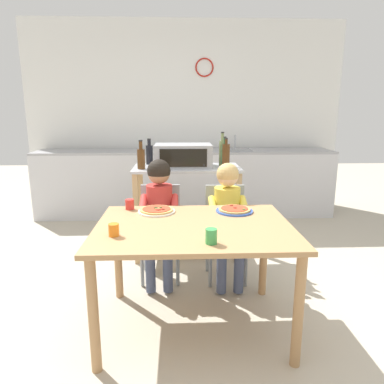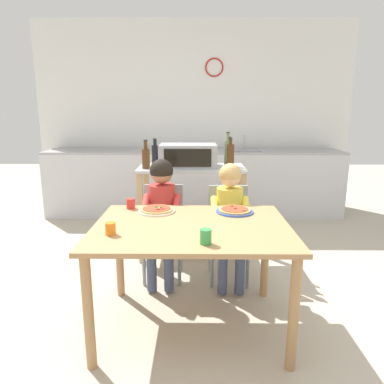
# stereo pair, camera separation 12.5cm
# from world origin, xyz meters

# --- Properties ---
(ground_plane) EXTENTS (12.34, 12.34, 0.00)m
(ground_plane) POSITION_xyz_m (0.00, 1.23, 0.00)
(ground_plane) COLOR #B7AD99
(back_wall_tiled) EXTENTS (4.54, 0.14, 2.70)m
(back_wall_tiled) POSITION_xyz_m (0.00, 3.15, 1.35)
(back_wall_tiled) COLOR white
(back_wall_tiled) RESTS_ON ground
(kitchen_counter) EXTENTS (4.09, 0.60, 1.11)m
(kitchen_counter) POSITION_xyz_m (0.00, 2.74, 0.46)
(kitchen_counter) COLOR silver
(kitchen_counter) RESTS_ON ground
(kitchen_island_cart) EXTENTS (1.05, 0.53, 0.92)m
(kitchen_island_cart) POSITION_xyz_m (-0.01, 1.27, 0.61)
(kitchen_island_cart) COLOR #B7BABF
(kitchen_island_cart) RESTS_ON ground
(toaster_oven) EXTENTS (0.55, 0.36, 0.22)m
(toaster_oven) POSITION_xyz_m (-0.05, 1.28, 1.03)
(toaster_oven) COLOR #999BA0
(toaster_oven) RESTS_ON kitchen_island_cart
(bottle_brown_beer) EXTENTS (0.07, 0.07, 0.26)m
(bottle_brown_beer) POSITION_xyz_m (-0.39, 1.46, 1.02)
(bottle_brown_beer) COLOR black
(bottle_brown_beer) RESTS_ON kitchen_island_cart
(bottle_slim_sauce) EXTENTS (0.06, 0.06, 0.30)m
(bottle_slim_sauce) POSITION_xyz_m (0.35, 1.20, 1.04)
(bottle_slim_sauce) COLOR #1E4723
(bottle_slim_sauce) RESTS_ON kitchen_island_cart
(bottle_tall_green_wine) EXTENTS (0.07, 0.07, 0.27)m
(bottle_tall_green_wine) POSITION_xyz_m (-0.45, 1.17, 1.02)
(bottle_tall_green_wine) COLOR #4C2D14
(bottle_tall_green_wine) RESTS_ON kitchen_island_cart
(bottle_dark_olive_oil) EXTENTS (0.07, 0.07, 0.30)m
(bottle_dark_olive_oil) POSITION_xyz_m (0.35, 1.09, 1.04)
(bottle_dark_olive_oil) COLOR #4C2D14
(bottle_dark_olive_oil) RESTS_ON kitchen_island_cart
(bottle_clear_vinegar) EXTENTS (0.06, 0.06, 0.34)m
(bottle_clear_vinegar) POSITION_xyz_m (0.35, 1.35, 1.05)
(bottle_clear_vinegar) COLOR olive
(bottle_clear_vinegar) RESTS_ON kitchen_island_cart
(dining_table) EXTENTS (1.28, 0.96, 0.74)m
(dining_table) POSITION_xyz_m (0.00, 0.00, 0.64)
(dining_table) COLOR #AD7F51
(dining_table) RESTS_ON ground
(dining_chair_left) EXTENTS (0.36, 0.36, 0.81)m
(dining_chair_left) POSITION_xyz_m (-0.26, 0.79, 0.48)
(dining_chair_left) COLOR gray
(dining_chair_left) RESTS_ON ground
(dining_chair_right) EXTENTS (0.36, 0.36, 0.81)m
(dining_chair_right) POSITION_xyz_m (0.31, 0.75, 0.48)
(dining_chair_right) COLOR gray
(dining_chair_right) RESTS_ON ground
(child_in_red_shirt) EXTENTS (0.32, 0.42, 1.05)m
(child_in_red_shirt) POSITION_xyz_m (-0.26, 0.67, 0.68)
(child_in_red_shirt) COLOR #424C6B
(child_in_red_shirt) RESTS_ON ground
(child_in_yellow_shirt) EXTENTS (0.32, 0.42, 1.02)m
(child_in_yellow_shirt) POSITION_xyz_m (0.31, 0.63, 0.66)
(child_in_yellow_shirt) COLOR #424C6B
(child_in_yellow_shirt) RESTS_ON ground
(pizza_plate_white) EXTENTS (0.27, 0.27, 0.03)m
(pizza_plate_white) POSITION_xyz_m (-0.26, 0.30, 0.75)
(pizza_plate_white) COLOR white
(pizza_plate_white) RESTS_ON dining_table
(pizza_plate_blue_rimmed) EXTENTS (0.27, 0.27, 0.03)m
(pizza_plate_blue_rimmed) POSITION_xyz_m (0.31, 0.29, 0.75)
(pizza_plate_blue_rimmed) COLOR #3356B7
(pizza_plate_blue_rimmed) RESTS_ON dining_table
(drinking_cup_orange) EXTENTS (0.06, 0.06, 0.08)m
(drinking_cup_orange) POSITION_xyz_m (-0.48, -0.19, 0.78)
(drinking_cup_orange) COLOR orange
(drinking_cup_orange) RESTS_ON dining_table
(drinking_cup_red) EXTENTS (0.07, 0.07, 0.08)m
(drinking_cup_red) POSITION_xyz_m (-0.47, 0.39, 0.78)
(drinking_cup_red) COLOR red
(drinking_cup_red) RESTS_ON dining_table
(drinking_cup_green) EXTENTS (0.07, 0.07, 0.09)m
(drinking_cup_green) POSITION_xyz_m (0.08, -0.33, 0.78)
(drinking_cup_green) COLOR green
(drinking_cup_green) RESTS_ON dining_table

